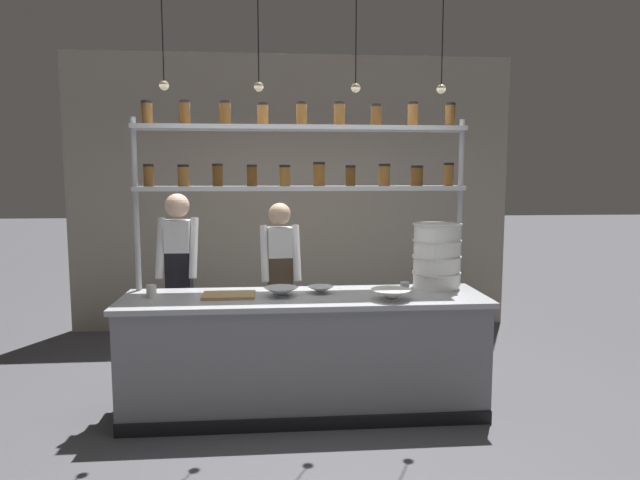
% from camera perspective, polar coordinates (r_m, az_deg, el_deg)
% --- Properties ---
extents(ground_plane, '(40.00, 40.00, 0.00)m').
position_cam_1_polar(ground_plane, '(4.71, -1.53, -16.61)').
color(ground_plane, '#4C4C51').
extents(back_wall, '(5.21, 0.12, 3.23)m').
position_cam_1_polar(back_wall, '(6.83, -2.79, 4.62)').
color(back_wall, '#9E9384').
rests_on(back_wall, ground_plane).
extents(prep_counter, '(2.81, 0.76, 0.92)m').
position_cam_1_polar(prep_counter, '(4.54, -1.54, -11.29)').
color(prep_counter, gray).
rests_on(prep_counter, ground_plane).
extents(spice_shelf_unit, '(2.69, 0.28, 2.44)m').
position_cam_1_polar(spice_shelf_unit, '(4.65, -1.77, 7.50)').
color(spice_shelf_unit, '#ADAFB5').
rests_on(spice_shelf_unit, ground_plane).
extents(chef_left, '(0.37, 0.30, 1.68)m').
position_cam_1_polar(chef_left, '(5.26, -13.91, -3.24)').
color(chef_left, black).
rests_on(chef_left, ground_plane).
extents(chef_center, '(0.37, 0.29, 1.60)m').
position_cam_1_polar(chef_center, '(5.24, -4.00, -3.78)').
color(chef_center, black).
rests_on(chef_center, ground_plane).
extents(container_stack, '(0.40, 0.40, 0.53)m').
position_cam_1_polar(container_stack, '(4.77, 11.59, -1.56)').
color(container_stack, white).
rests_on(container_stack, prep_counter).
extents(cutting_board, '(0.40, 0.26, 0.02)m').
position_cam_1_polar(cutting_board, '(4.44, -9.09, -5.48)').
color(cutting_board, '#A88456').
rests_on(cutting_board, prep_counter).
extents(prep_bowl_near_left, '(0.20, 0.20, 0.06)m').
position_cam_1_polar(prep_bowl_near_left, '(4.51, 0.07, -5.01)').
color(prep_bowl_near_left, silver).
rests_on(prep_bowl_near_left, prep_counter).
extents(prep_bowl_center_front, '(0.26, 0.26, 0.07)m').
position_cam_1_polar(prep_bowl_center_front, '(4.40, -3.90, -5.21)').
color(prep_bowl_center_front, '#B2B7BC').
rests_on(prep_bowl_center_front, prep_counter).
extents(prep_bowl_center_back, '(0.30, 0.30, 0.08)m').
position_cam_1_polar(prep_bowl_center_back, '(4.30, 7.12, -5.46)').
color(prep_bowl_center_back, silver).
rests_on(prep_bowl_center_back, prep_counter).
extents(serving_cup_front, '(0.07, 0.07, 0.08)m').
position_cam_1_polar(serving_cup_front, '(4.60, 8.46, -4.67)').
color(serving_cup_front, '#B2B7BC').
rests_on(serving_cup_front, prep_counter).
extents(serving_cup_by_board, '(0.08, 0.08, 0.09)m').
position_cam_1_polar(serving_cup_by_board, '(4.55, -16.50, -4.91)').
color(serving_cup_by_board, silver).
rests_on(serving_cup_by_board, prep_counter).
extents(pendant_light_row, '(2.13, 0.07, 0.72)m').
position_cam_1_polar(pendant_light_row, '(4.37, -1.36, 15.52)').
color(pendant_light_row, black).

